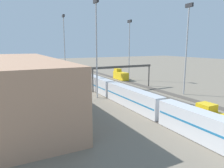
% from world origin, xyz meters
% --- Properties ---
extents(ground_plane, '(400.00, 400.00, 0.00)m').
position_xyz_m(ground_plane, '(0.00, 0.00, 0.00)').
color(ground_plane, '#756B5B').
extents(track_bed_0, '(140.00, 2.80, 0.12)m').
position_xyz_m(track_bed_0, '(0.00, -10.00, 0.06)').
color(track_bed_0, '#4C443D').
rests_on(track_bed_0, ground_plane).
extents(track_bed_1, '(140.00, 2.80, 0.12)m').
position_xyz_m(track_bed_1, '(0.00, -5.00, 0.06)').
color(track_bed_1, '#4C443D').
rests_on(track_bed_1, ground_plane).
extents(track_bed_2, '(140.00, 2.80, 0.12)m').
position_xyz_m(track_bed_2, '(0.00, 0.00, 0.06)').
color(track_bed_2, '#4C443D').
rests_on(track_bed_2, ground_plane).
extents(track_bed_3, '(140.00, 2.80, 0.12)m').
position_xyz_m(track_bed_3, '(0.00, 5.00, 0.06)').
color(track_bed_3, '#3D3833').
rests_on(track_bed_3, ground_plane).
extents(track_bed_4, '(140.00, 2.80, 0.12)m').
position_xyz_m(track_bed_4, '(0.00, 10.00, 0.06)').
color(track_bed_4, '#3D3833').
rests_on(track_bed_4, ground_plane).
extents(train_on_track_3, '(10.00, 3.00, 5.00)m').
position_xyz_m(train_on_track_3, '(-46.78, 5.00, 2.16)').
color(train_on_track_3, gold).
rests_on(train_on_track_3, ground_plane).
extents(train_on_track_0, '(10.00, 3.00, 5.00)m').
position_xyz_m(train_on_track_0, '(15.97, -10.00, 2.16)').
color(train_on_track_0, gold).
rests_on(train_on_track_0, ground_plane).
extents(train_on_track_4, '(71.40, 3.06, 5.00)m').
position_xyz_m(train_on_track_4, '(-25.27, 10.00, 2.62)').
color(train_on_track_4, silver).
rests_on(train_on_track_4, ground_plane).
extents(light_mast_0, '(2.80, 0.70, 29.08)m').
position_xyz_m(light_mast_0, '(-20.51, -13.74, 18.35)').
color(light_mast_0, '#9EA0A5').
rests_on(light_mast_0, ground_plane).
extents(light_mast_1, '(2.80, 0.70, 30.64)m').
position_xyz_m(light_mast_1, '(31.78, 12.42, 19.19)').
color(light_mast_1, '#9EA0A5').
rests_on(light_mast_1, ground_plane).
extents(light_mast_2, '(2.80, 0.70, 27.64)m').
position_xyz_m(light_mast_2, '(13.35, -13.10, 17.57)').
color(light_mast_2, '#9EA0A5').
rests_on(light_mast_2, ground_plane).
extents(light_mast_3, '(2.80, 0.70, 29.50)m').
position_xyz_m(light_mast_3, '(-11.41, 13.93, 18.58)').
color(light_mast_3, '#9EA0A5').
rests_on(light_mast_3, ground_plane).
extents(signal_gantry, '(0.70, 25.00, 8.80)m').
position_xyz_m(signal_gantry, '(-3.41, 0.00, 7.42)').
color(signal_gantry, '#4C4742').
rests_on(signal_gantry, ground_plane).
extents(maintenance_shed, '(59.78, 19.10, 12.98)m').
position_xyz_m(maintenance_shed, '(-11.25, 36.99, 6.49)').
color(maintenance_shed, tan).
rests_on(maintenance_shed, ground_plane).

